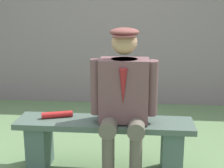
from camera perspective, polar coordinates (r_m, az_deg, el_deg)
The scene contains 4 objects.
bench at distance 3.12m, azimuth -1.34°, elevation -9.42°, with size 1.64×0.37×0.49m.
seated_man at distance 2.91m, azimuth 2.04°, elevation -1.96°, with size 0.60×0.55×1.35m.
rolled_magazine at distance 3.17m, azimuth -9.50°, elevation -5.25°, with size 0.06×0.06×0.29m, color #B21E1E.
stadium_wall at distance 5.19m, azimuth 1.58°, elevation 6.48°, with size 12.00×0.24×1.77m, color slate.
Camera 1 is at (-0.34, 2.85, 1.55)m, focal length 52.66 mm.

